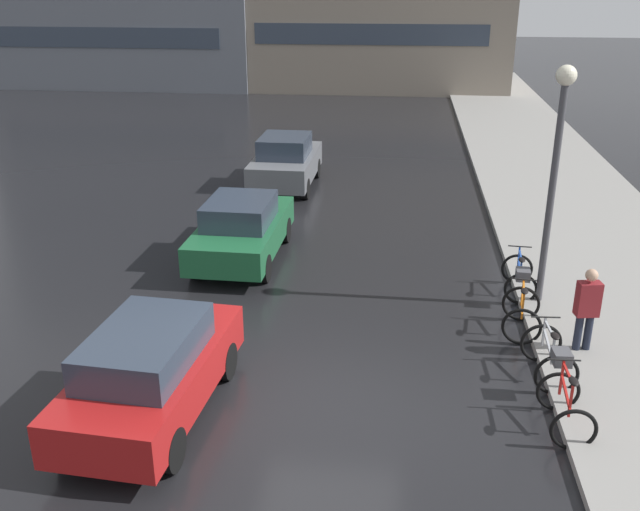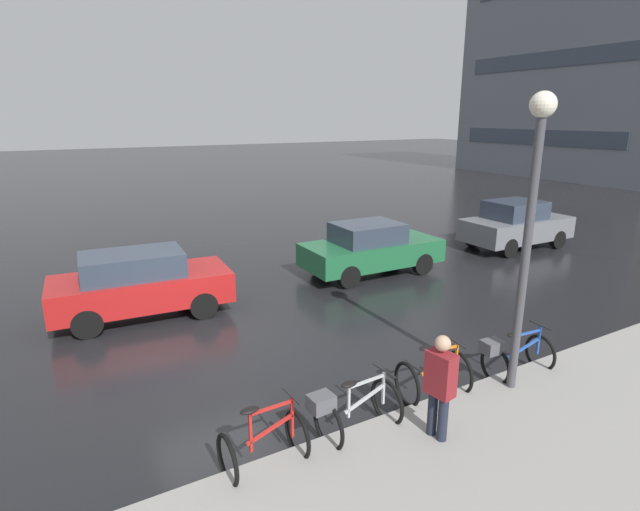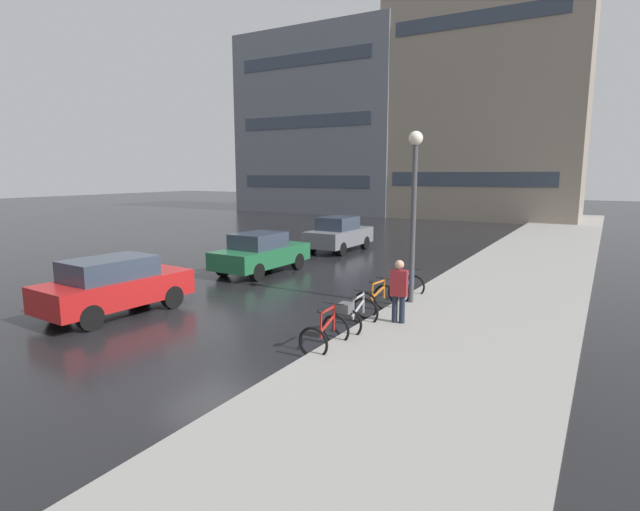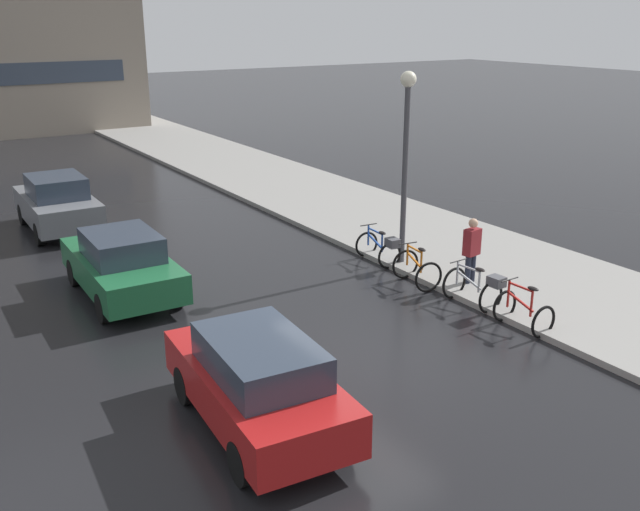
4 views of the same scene
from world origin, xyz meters
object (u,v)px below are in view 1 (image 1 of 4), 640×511
object	(u,v)px
bicycle_farthest	(520,276)
car_red	(151,370)
bicycle_third	(521,313)
bicycle_second	(551,357)
pedestrian	(587,308)
streetlamp	(557,154)
bicycle_nearest	(566,407)
car_green	(242,229)
car_grey	(286,162)

from	to	relation	value
bicycle_farthest	car_red	distance (m)	8.11
bicycle_third	car_red	xyz separation A→B (m)	(-6.08, -3.47, 0.39)
bicycle_second	pedestrian	xyz separation A→B (m)	(0.73, 0.98, 0.47)
bicycle_second	streetlamp	xyz separation A→B (m)	(0.32, 3.02, 2.74)
bicycle_nearest	bicycle_farthest	world-z (taller)	bicycle_nearest
car_green	pedestrian	distance (m)	8.05
bicycle_nearest	bicycle_third	xyz separation A→B (m)	(-0.21, 3.13, 0.02)
car_red	car_grey	world-z (taller)	car_grey
bicycle_second	bicycle_farthest	xyz separation A→B (m)	(-0.03, 3.43, -0.02)
car_grey	bicycle_nearest	bearing A→B (deg)	-63.28
bicycle_farthest	car_grey	xyz separation A→B (m)	(-6.24, 7.64, 0.36)
car_green	pedestrian	bearing A→B (deg)	-28.70
bicycle_third	car_green	xyz separation A→B (m)	(-6.10, 3.07, 0.37)
bicycle_third	streetlamp	xyz separation A→B (m)	(0.55, 1.24, 2.82)
car_green	bicycle_second	bearing A→B (deg)	-37.43
bicycle_third	car_grey	distance (m)	11.09
bicycle_farthest	streetlamp	size ratio (longest dim) A/B	0.30
bicycle_third	pedestrian	world-z (taller)	pedestrian
car_red	streetlamp	size ratio (longest dim) A/B	0.83
car_grey	car_red	bearing A→B (deg)	-90.18
bicycle_nearest	car_grey	bearing A→B (deg)	116.72
bicycle_third	bicycle_farthest	xyz separation A→B (m)	(0.20, 1.65, 0.06)
car_red	pedestrian	world-z (taller)	pedestrian
bicycle_nearest	pedestrian	size ratio (longest dim) A/B	0.64
pedestrian	car_green	bearing A→B (deg)	151.30
car_red	bicycle_farthest	bearing A→B (deg)	39.18
bicycle_farthest	car_red	bearing A→B (deg)	-140.82
bicycle_third	streetlamp	distance (m)	3.13
car_green	streetlamp	world-z (taller)	streetlamp
car_grey	bicycle_third	bearing A→B (deg)	-56.94
bicycle_second	streetlamp	size ratio (longest dim) A/B	0.29
car_red	car_grey	xyz separation A→B (m)	(0.04, 12.76, 0.03)
car_red	car_grey	distance (m)	12.76
bicycle_second	car_red	distance (m)	6.54
car_green	streetlamp	distance (m)	7.32
streetlamp	car_green	bearing A→B (deg)	164.67
car_grey	pedestrian	size ratio (longest dim) A/B	2.35
bicycle_farthest	streetlamp	world-z (taller)	streetlamp
bicycle_farthest	car_green	world-z (taller)	car_green
bicycle_second	bicycle_farthest	world-z (taller)	bicycle_second
bicycle_third	streetlamp	size ratio (longest dim) A/B	0.24
bicycle_nearest	bicycle_second	size ratio (longest dim) A/B	0.76
bicycle_farthest	pedestrian	xyz separation A→B (m)	(0.76, -2.45, 0.49)
pedestrian	bicycle_nearest	bearing A→B (deg)	-107.84
streetlamp	pedestrian	bearing A→B (deg)	-78.65
bicycle_second	car_grey	world-z (taller)	car_grey
car_green	pedestrian	size ratio (longest dim) A/B	2.45
bicycle_nearest	pedestrian	bearing A→B (deg)	72.16
car_green	car_grey	world-z (taller)	car_grey
car_red	streetlamp	xyz separation A→B (m)	(6.63, 4.71, 2.43)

